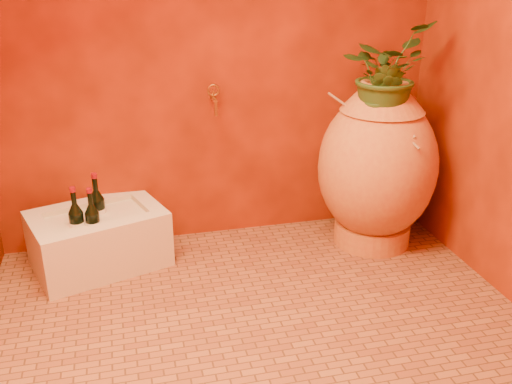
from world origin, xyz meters
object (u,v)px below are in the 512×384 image
object	(u,v)px
wine_bottle_a	(77,224)
stone_basin	(99,240)
wine_bottle_b	(98,211)
wall_tap	(214,98)
amphora	(377,166)
wine_bottle_c	(93,224)

from	to	relation	value
wine_bottle_a	stone_basin	bearing A→B (deg)	39.18
wine_bottle_b	wall_tap	size ratio (longest dim) A/B	2.11
amphora	stone_basin	size ratio (longest dim) A/B	1.22
wine_bottle_c	wine_bottle_a	bearing A→B (deg)	175.94
wine_bottle_b	wine_bottle_a	bearing A→B (deg)	-127.71
stone_basin	amphora	bearing A→B (deg)	-3.67
wine_bottle_a	wine_bottle_b	xyz separation A→B (m)	(0.10, 0.14, 0.01)
wine_bottle_c	amphora	bearing A→B (deg)	-0.64
amphora	wine_bottle_c	bearing A→B (deg)	179.36
wine_bottle_b	wine_bottle_c	world-z (taller)	wine_bottle_b
wine_bottle_a	wall_tap	size ratio (longest dim) A/B	2.02
wine_bottle_c	wall_tap	xyz separation A→B (m)	(0.70, 0.25, 0.57)
stone_basin	wall_tap	size ratio (longest dim) A/B	4.90
wine_bottle_a	wine_bottle_b	bearing A→B (deg)	52.29
wine_bottle_a	wine_bottle_c	world-z (taller)	wine_bottle_a
stone_basin	wall_tap	bearing A→B (deg)	13.88
stone_basin	wine_bottle_c	world-z (taller)	wine_bottle_c
stone_basin	wall_tap	world-z (taller)	wall_tap
stone_basin	wine_bottle_c	distance (m)	0.16
stone_basin	wine_bottle_b	bearing A→B (deg)	80.17
wine_bottle_c	wall_tap	bearing A→B (deg)	19.82
amphora	wall_tap	size ratio (longest dim) A/B	5.99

